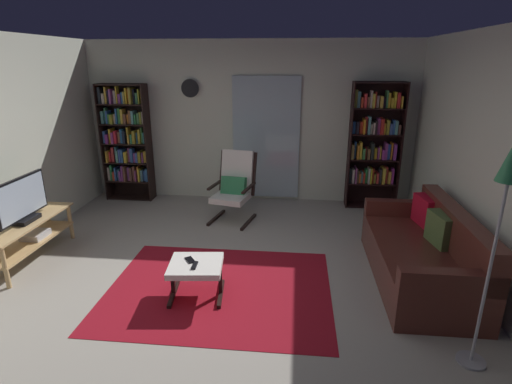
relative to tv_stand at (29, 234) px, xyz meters
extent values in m
plane|color=#A59E92|center=(2.33, -0.37, -0.33)|extent=(7.02, 7.02, 0.00)
cube|color=silver|center=(2.33, 2.53, 0.97)|extent=(5.60, 0.06, 2.60)
cube|color=silver|center=(5.03, -0.37, 0.97)|extent=(0.06, 6.00, 2.60)
cube|color=silver|center=(2.61, 2.46, 0.72)|extent=(1.10, 0.01, 2.00)
cube|color=maroon|center=(2.36, -0.44, -0.32)|extent=(2.31, 1.81, 0.01)
cube|color=tan|center=(0.00, -0.02, 0.16)|extent=(0.41, 1.34, 0.02)
cube|color=tan|center=(0.00, -0.02, -0.10)|extent=(0.37, 1.28, 0.02)
cylinder|color=tan|center=(0.15, -0.64, -0.09)|extent=(0.05, 0.05, 0.47)
cylinder|color=tan|center=(0.15, 0.61, -0.09)|extent=(0.05, 0.05, 0.47)
cylinder|color=tan|center=(-0.15, 0.61, -0.09)|extent=(0.05, 0.05, 0.47)
cube|color=silver|center=(0.00, 0.10, -0.06)|extent=(0.24, 0.28, 0.07)
cube|color=black|center=(0.00, -0.02, 0.19)|extent=(0.20, 0.32, 0.05)
cube|color=black|center=(0.00, -0.02, 0.45)|extent=(0.04, 0.83, 0.48)
cube|color=silver|center=(0.02, -0.02, 0.45)|extent=(0.01, 0.78, 0.43)
cube|color=black|center=(-0.08, 2.28, 0.64)|extent=(0.02, 0.30, 1.93)
cube|color=black|center=(0.68, 2.28, 0.64)|extent=(0.02, 0.30, 1.93)
cube|color=black|center=(0.30, 2.42, 0.64)|extent=(0.78, 0.02, 1.93)
cube|color=black|center=(0.30, 2.28, -0.31)|extent=(0.75, 0.28, 0.02)
cube|color=black|center=(0.30, 2.28, 0.00)|extent=(0.75, 0.28, 0.02)
cube|color=black|center=(0.30, 2.28, 0.32)|extent=(0.75, 0.28, 0.02)
cube|color=black|center=(0.30, 2.28, 0.64)|extent=(0.75, 0.28, 0.02)
cube|color=black|center=(0.30, 2.28, 0.96)|extent=(0.75, 0.28, 0.02)
cube|color=black|center=(0.30, 2.28, 1.28)|extent=(0.75, 0.28, 0.02)
cube|color=black|center=(0.30, 2.28, 1.59)|extent=(0.75, 0.28, 0.02)
cube|color=beige|center=(-0.04, 2.26, 0.12)|extent=(0.04, 0.13, 0.22)
cube|color=#2B8C49|center=(0.00, 2.27, 0.14)|extent=(0.03, 0.17, 0.27)
cube|color=red|center=(0.05, 2.27, 0.08)|extent=(0.04, 0.19, 0.15)
cube|color=#3661A6|center=(0.08, 2.28, 0.12)|extent=(0.03, 0.22, 0.23)
cube|color=teal|center=(0.12, 2.28, 0.10)|extent=(0.04, 0.14, 0.19)
cube|color=#8F4297|center=(0.16, 2.28, 0.09)|extent=(0.04, 0.23, 0.17)
cube|color=#873C92|center=(0.21, 2.28, 0.14)|extent=(0.03, 0.23, 0.27)
cube|color=brown|center=(0.25, 2.26, 0.13)|extent=(0.03, 0.22, 0.26)
cube|color=#894594|center=(0.30, 2.29, 0.12)|extent=(0.04, 0.14, 0.23)
cube|color=brown|center=(0.35, 2.29, 0.12)|extent=(0.04, 0.22, 0.23)
cube|color=brown|center=(0.40, 2.26, 0.13)|extent=(0.04, 0.14, 0.26)
cube|color=#8B3D83|center=(0.43, 2.27, 0.10)|extent=(0.02, 0.20, 0.19)
cube|color=orange|center=(0.47, 2.29, 0.13)|extent=(0.02, 0.19, 0.25)
cube|color=gold|center=(0.50, 2.27, 0.11)|extent=(0.03, 0.22, 0.21)
cube|color=#5D8F9E|center=(0.53, 2.28, 0.10)|extent=(0.03, 0.18, 0.19)
cube|color=#3E69B1|center=(0.57, 2.28, 0.09)|extent=(0.04, 0.11, 0.17)
cube|color=#3669A8|center=(0.62, 2.27, 0.11)|extent=(0.04, 0.17, 0.22)
cube|color=#2F241F|center=(-0.05, 2.27, 0.46)|extent=(0.02, 0.15, 0.26)
cube|color=gold|center=(-0.02, 2.26, 0.42)|extent=(0.03, 0.22, 0.19)
cube|color=red|center=(0.01, 2.26, 0.41)|extent=(0.03, 0.11, 0.17)
cube|color=#C03738|center=(0.06, 2.29, 0.45)|extent=(0.04, 0.16, 0.25)
cube|color=teal|center=(0.11, 2.28, 0.45)|extent=(0.03, 0.10, 0.25)
cube|color=#5EA090|center=(0.15, 2.27, 0.42)|extent=(0.04, 0.22, 0.20)
cube|color=#3D59B4|center=(0.19, 2.28, 0.44)|extent=(0.03, 0.22, 0.22)
cube|color=#3060A3|center=(0.23, 2.26, 0.43)|extent=(0.04, 0.19, 0.22)
cube|color=gold|center=(0.29, 2.26, 0.42)|extent=(0.04, 0.18, 0.18)
cube|color=#9E4984|center=(0.34, 2.29, 0.45)|extent=(0.04, 0.11, 0.24)
cube|color=#3668AF|center=(0.38, 2.27, 0.44)|extent=(0.04, 0.13, 0.23)
cube|color=#8D3D86|center=(0.43, 2.29, 0.40)|extent=(0.03, 0.15, 0.16)
cube|color=#3B58B2|center=(0.47, 2.27, 0.41)|extent=(0.04, 0.16, 0.16)
cube|color=olive|center=(0.52, 2.28, 0.42)|extent=(0.04, 0.19, 0.19)
cube|color=#8E4993|center=(0.57, 2.28, 0.41)|extent=(0.02, 0.17, 0.17)
cube|color=gold|center=(0.60, 2.29, 0.42)|extent=(0.04, 0.13, 0.19)
cube|color=#3359A6|center=(-0.04, 2.28, 0.75)|extent=(0.04, 0.19, 0.20)
cube|color=#903693|center=(0.02, 2.26, 0.72)|extent=(0.04, 0.23, 0.15)
cube|color=gold|center=(0.06, 2.28, 0.76)|extent=(0.04, 0.19, 0.23)
cube|color=#9D3B84|center=(0.11, 2.26, 0.74)|extent=(0.04, 0.24, 0.18)
cube|color=red|center=(0.15, 2.26, 0.75)|extent=(0.04, 0.20, 0.21)
cube|color=brown|center=(0.20, 2.26, 0.74)|extent=(0.04, 0.10, 0.19)
cube|color=#276BA4|center=(0.24, 2.28, 0.76)|extent=(0.04, 0.13, 0.23)
cube|color=#1B2231|center=(0.30, 2.27, 0.75)|extent=(0.04, 0.19, 0.20)
cube|color=gold|center=(0.34, 2.29, 0.78)|extent=(0.03, 0.12, 0.26)
cube|color=gold|center=(0.38, 2.28, 0.73)|extent=(0.03, 0.24, 0.16)
cube|color=#2E7C53|center=(0.42, 2.27, 0.72)|extent=(0.03, 0.20, 0.16)
cube|color=#A38F29|center=(0.46, 2.28, 0.75)|extent=(0.04, 0.22, 0.21)
cube|color=#2763A1|center=(0.50, 2.29, 0.74)|extent=(0.02, 0.13, 0.18)
cube|color=#A89A2D|center=(0.54, 2.26, 0.76)|extent=(0.04, 0.11, 0.24)
cube|color=#3E813E|center=(0.58, 2.29, 0.78)|extent=(0.02, 0.12, 0.26)
cube|color=teal|center=(0.61, 2.29, 0.74)|extent=(0.02, 0.14, 0.18)
cube|color=#549A96|center=(-0.04, 2.28, 1.07)|extent=(0.04, 0.19, 0.20)
cube|color=#418853|center=(0.00, 2.29, 1.09)|extent=(0.03, 0.11, 0.25)
cube|color=#3660B4|center=(0.03, 2.28, 1.07)|extent=(0.03, 0.17, 0.21)
cube|color=#2C7D41|center=(0.07, 2.28, 1.05)|extent=(0.03, 0.20, 0.16)
cube|color=olive|center=(0.12, 2.27, 1.04)|extent=(0.04, 0.23, 0.15)
cube|color=beige|center=(0.16, 2.28, 1.04)|extent=(0.03, 0.16, 0.15)
cube|color=#316CB6|center=(0.20, 2.29, 1.09)|extent=(0.02, 0.20, 0.25)
cube|color=#327E3E|center=(0.24, 2.27, 1.09)|extent=(0.04, 0.13, 0.25)
cube|color=gold|center=(0.29, 2.26, 1.09)|extent=(0.04, 0.15, 0.24)
cube|color=brown|center=(0.34, 2.29, 1.05)|extent=(0.04, 0.24, 0.16)
cube|color=orange|center=(0.38, 2.28, 1.04)|extent=(0.03, 0.13, 0.15)
cube|color=brown|center=(0.42, 2.27, 1.08)|extent=(0.04, 0.13, 0.22)
cube|color=#58989B|center=(0.47, 2.28, 1.07)|extent=(0.04, 0.18, 0.21)
cube|color=#2C7B42|center=(0.51, 2.26, 1.04)|extent=(0.03, 0.15, 0.15)
cube|color=#417D4C|center=(0.56, 2.26, 1.06)|extent=(0.03, 0.11, 0.18)
cube|color=#969D33|center=(0.59, 2.27, 1.06)|extent=(0.03, 0.12, 0.19)
cube|color=beige|center=(0.63, 2.29, 1.07)|extent=(0.03, 0.14, 0.20)
cube|color=#1F262D|center=(-0.04, 2.27, 1.42)|extent=(0.04, 0.19, 0.26)
cube|color=beige|center=(0.01, 2.28, 1.37)|extent=(0.04, 0.17, 0.16)
cube|color=gold|center=(0.05, 2.29, 1.42)|extent=(0.03, 0.18, 0.26)
cube|color=black|center=(0.10, 2.27, 1.39)|extent=(0.04, 0.12, 0.20)
cube|color=#8D4285|center=(0.15, 2.27, 1.40)|extent=(0.03, 0.23, 0.23)
cube|color=beige|center=(0.20, 2.26, 1.39)|extent=(0.04, 0.11, 0.20)
cube|color=gold|center=(0.23, 2.28, 1.42)|extent=(0.02, 0.11, 0.27)
cube|color=#883D89|center=(0.27, 2.29, 1.36)|extent=(0.04, 0.13, 0.15)
cube|color=#275AA5|center=(0.31, 2.28, 1.38)|extent=(0.03, 0.12, 0.18)
cube|color=#9A923E|center=(0.36, 2.26, 1.38)|extent=(0.03, 0.13, 0.19)
cube|color=gold|center=(0.39, 2.28, 1.41)|extent=(0.02, 0.18, 0.25)
cube|color=orange|center=(0.43, 2.29, 1.41)|extent=(0.04, 0.14, 0.23)
cube|color=olive|center=(0.47, 2.27, 1.42)|extent=(0.04, 0.22, 0.26)
cube|color=#1A202F|center=(0.51, 2.28, 1.40)|extent=(0.03, 0.11, 0.23)
cube|color=#38794F|center=(0.56, 2.29, 1.38)|extent=(0.04, 0.16, 0.17)
cube|color=#969E28|center=(0.60, 2.27, 1.40)|extent=(0.02, 0.14, 0.23)
cube|color=gold|center=(0.64, 2.28, 1.39)|extent=(0.03, 0.10, 0.20)
cube|color=black|center=(3.95, 2.29, 0.66)|extent=(0.02, 0.30, 1.98)
cube|color=black|center=(4.73, 2.29, 0.66)|extent=(0.02, 0.30, 1.98)
cube|color=black|center=(4.34, 2.43, 0.66)|extent=(0.79, 0.02, 1.98)
cube|color=black|center=(4.34, 2.29, -0.31)|extent=(0.76, 0.28, 0.02)
cube|color=black|center=(4.34, 2.29, 0.07)|extent=(0.76, 0.28, 0.02)
cube|color=black|center=(4.34, 2.29, 0.47)|extent=(0.76, 0.28, 0.02)
cube|color=black|center=(4.34, 2.29, 0.86)|extent=(0.76, 0.28, 0.02)
cube|color=black|center=(4.34, 2.29, 1.26)|extent=(0.76, 0.28, 0.02)
cube|color=black|center=(4.34, 2.29, 1.64)|extent=(0.76, 0.28, 0.02)
cube|color=#1F2628|center=(3.99, 2.30, 0.20)|extent=(0.03, 0.20, 0.24)
cube|color=beige|center=(4.04, 2.29, 0.19)|extent=(0.03, 0.20, 0.22)
cube|color=#924982|center=(4.08, 2.28, 0.20)|extent=(0.02, 0.23, 0.25)
cube|color=brown|center=(4.11, 2.30, 0.18)|extent=(0.03, 0.15, 0.20)
cube|color=orange|center=(4.15, 2.31, 0.16)|extent=(0.03, 0.18, 0.16)
cube|color=teal|center=(4.18, 2.29, 0.17)|extent=(0.02, 0.13, 0.18)
cube|color=red|center=(4.21, 2.31, 0.16)|extent=(0.02, 0.22, 0.17)
cube|color=#2B9044|center=(4.24, 2.29, 0.19)|extent=(0.03, 0.14, 0.22)
cube|color=beige|center=(4.28, 2.27, 0.20)|extent=(0.02, 0.20, 0.25)
cube|color=gold|center=(4.31, 2.30, 0.20)|extent=(0.02, 0.24, 0.25)
cube|color=#C03B23|center=(4.35, 2.29, 0.20)|extent=(0.03, 0.11, 0.24)
cube|color=#A49F37|center=(4.38, 2.30, 0.15)|extent=(0.03, 0.13, 0.15)
cube|color=#C83736|center=(4.42, 2.30, 0.16)|extent=(0.03, 0.19, 0.17)
cube|color=#282527|center=(4.46, 2.31, 0.19)|extent=(0.04, 0.19, 0.23)
cube|color=gold|center=(4.51, 2.31, 0.21)|extent=(0.04, 0.22, 0.25)
cube|color=#C03730|center=(4.55, 2.31, 0.21)|extent=(0.04, 0.15, 0.26)
cube|color=gold|center=(4.60, 2.29, 0.18)|extent=(0.04, 0.14, 0.20)
cube|color=#9E318F|center=(4.65, 2.28, 0.20)|extent=(0.03, 0.12, 0.25)
cube|color=brown|center=(3.99, 2.28, 0.59)|extent=(0.04, 0.24, 0.23)
cube|color=#2F67B4|center=(4.04, 2.30, 0.61)|extent=(0.03, 0.13, 0.26)
cube|color=orange|center=(4.08, 2.28, 0.59)|extent=(0.03, 0.20, 0.23)
cube|color=gold|center=(4.12, 2.27, 0.61)|extent=(0.04, 0.17, 0.26)
cube|color=#3E8942|center=(4.17, 2.27, 0.56)|extent=(0.04, 0.16, 0.17)
cube|color=red|center=(4.21, 2.31, 0.56)|extent=(0.02, 0.12, 0.18)
cube|color=brown|center=(4.25, 2.30, 0.56)|extent=(0.04, 0.21, 0.17)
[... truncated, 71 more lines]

